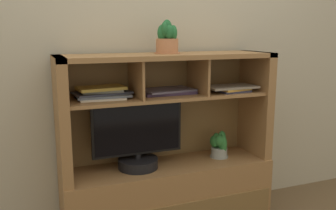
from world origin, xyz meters
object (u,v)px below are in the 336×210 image
tv_monitor (138,143)px  magazine_stack_right (231,88)px  media_console (168,174)px  magazine_stack_centre (168,91)px  potted_succulent (167,40)px  potted_orchid (219,145)px  magazine_stack_left (102,93)px

tv_monitor → magazine_stack_right: size_ratio=1.70×
media_console → magazine_stack_centre: bearing=68.3°
magazine_stack_right → potted_succulent: (-0.44, 0.05, 0.32)m
potted_succulent → tv_monitor: bearing=-177.0°
tv_monitor → potted_orchid: bearing=-0.4°
potted_orchid → magazine_stack_left: bearing=176.5°
magazine_stack_right → potted_succulent: 0.55m
media_console → magazine_stack_centre: (0.02, 0.04, 0.56)m
potted_orchid → tv_monitor: bearing=179.6°
magazine_stack_left → magazine_stack_centre: magazine_stack_left is taller
magazine_stack_left → magazine_stack_centre: bearing=-0.5°
magazine_stack_right → tv_monitor: bearing=176.4°
magazine_stack_left → magazine_stack_centre: 0.43m
magazine_stack_centre → potted_orchid: bearing=-6.8°
tv_monitor → magazine_stack_right: 0.73m
magazine_stack_centre → potted_succulent: (-0.02, -0.03, 0.33)m
magazine_stack_right → potted_succulent: bearing=173.3°
magazine_stack_left → potted_orchid: bearing=-3.5°
potted_orchid → magazine_stack_left: magazine_stack_left is taller
magazine_stack_left → potted_succulent: 0.52m
magazine_stack_centre → magazine_stack_right: 0.44m
media_console → potted_succulent: size_ratio=6.59×
magazine_stack_left → potted_succulent: size_ratio=1.72×
media_console → potted_orchid: size_ratio=7.53×
media_console → potted_succulent: potted_succulent is taller
tv_monitor → potted_succulent: size_ratio=2.77×
magazine_stack_left → media_console: bearing=-5.9°
magazine_stack_right → potted_succulent: potted_succulent is taller
tv_monitor → magazine_stack_left: magazine_stack_left is taller
tv_monitor → potted_orchid: tv_monitor is taller
magazine_stack_left → tv_monitor: bearing=-12.0°
potted_orchid → magazine_stack_left: size_ratio=0.51×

